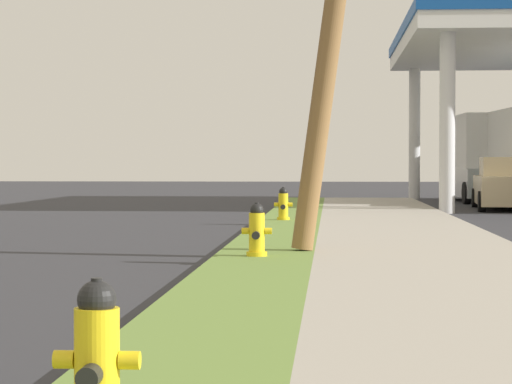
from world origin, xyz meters
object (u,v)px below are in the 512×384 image
Objects in this scene: fire_hydrant_second at (257,233)px; fire_hydrant_third at (283,205)px; fire_hydrant_nearest at (97,365)px; car_tan_by_near_pump at (508,186)px; truck_silver_on_apron at (482,161)px.

fire_hydrant_second is 9.55m from fire_hydrant_third.
car_tan_by_near_pump reaches higher than fire_hydrant_nearest.
fire_hydrant_nearest is 1.00× the size of fire_hydrant_third.
fire_hydrant_second is (0.10, 9.92, 0.00)m from fire_hydrant_nearest.
fire_hydrant_third is (0.05, 19.47, 0.00)m from fire_hydrant_nearest.
fire_hydrant_nearest is at bearing -102.95° from car_tan_by_near_pump.
car_tan_by_near_pump reaches higher than fire_hydrant_third.
fire_hydrant_nearest is 28.60m from car_tan_by_near_pump.
fire_hydrant_nearest is 19.47m from fire_hydrant_third.
truck_silver_on_apron is at bearing 75.41° from fire_hydrant_second.
fire_hydrant_nearest and fire_hydrant_third have the same top height.
fire_hydrant_second is 1.00× the size of fire_hydrant_third.
car_tan_by_near_pump reaches higher than fire_hydrant_second.
fire_hydrant_second and fire_hydrant_third have the same top height.
fire_hydrant_second is at bearing -104.59° from truck_silver_on_apron.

